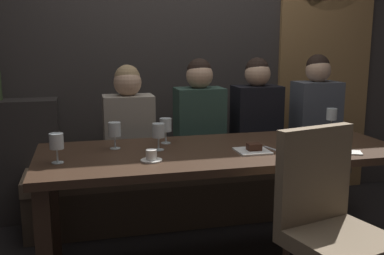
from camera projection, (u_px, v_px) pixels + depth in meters
back_wall_tiled at (178, 27)px, 3.73m from camera, size 6.00×0.12×3.00m
arched_door at (326, 43)px, 4.01m from camera, size 0.90×0.05×2.55m
dining_table at (221, 163)px, 2.73m from camera, size 2.20×0.84×0.74m
banquette_bench at (193, 191)px, 3.48m from camera, size 2.50×0.44×0.45m
chair_near_side at (328, 216)px, 2.14m from camera, size 0.53×0.53×0.98m
diner_redhead at (129, 121)px, 3.23m from camera, size 0.36×0.24×0.77m
diner_bearded at (199, 116)px, 3.35m from camera, size 0.36×0.24×0.81m
diner_far_end at (256, 113)px, 3.48m from camera, size 0.36×0.24×0.81m
diner_near_end at (316, 109)px, 3.62m from camera, size 0.36×0.24×0.83m
wine_glass_near_left at (166, 126)px, 2.84m from camera, size 0.08×0.08×0.16m
wine_glass_end_left at (56, 142)px, 2.38m from camera, size 0.08×0.08×0.16m
wine_glass_end_right at (158, 131)px, 2.66m from camera, size 0.08×0.08×0.16m
wine_glass_far_right at (332, 115)px, 3.25m from camera, size 0.08×0.08×0.16m
wine_glass_far_left at (115, 131)px, 2.70m from camera, size 0.08×0.08×0.16m
espresso_cup at (151, 156)px, 2.44m from camera, size 0.12×0.12×0.06m
dessert_plate at (253, 149)px, 2.64m from camera, size 0.19×0.19×0.05m
fork_on_table at (273, 149)px, 2.69m from camera, size 0.06×0.17×0.01m
folded_napkin at (352, 153)px, 2.61m from camera, size 0.14×0.14×0.01m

